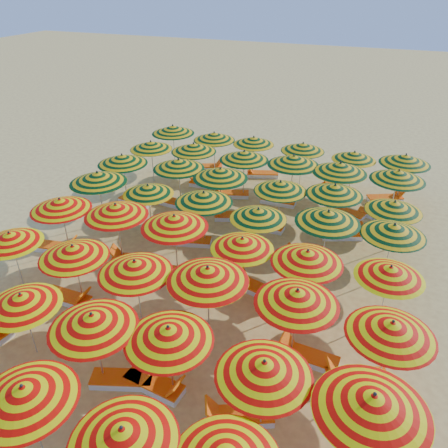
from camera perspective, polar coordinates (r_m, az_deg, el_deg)
The scene contains 72 objects.
ground at distance 17.08m, azimuth -0.61°, elevation -5.44°, with size 120.00×120.00×0.00m, color #F1CF6B.
umbrella_2 at distance 10.86m, azimuth -24.66°, elevation -19.50°, with size 2.88×2.88×2.42m.
umbrella_3 at distance 9.67m, azimuth -13.11°, elevation -25.30°, with size 2.83×2.83×2.38m.
umbrella_7 at distance 13.55m, azimuth -24.91°, elevation -9.05°, with size 2.80×2.80×2.27m.
umbrella_8 at distance 11.93m, azimuth -16.81°, elevation -12.06°, with size 3.00×3.00×2.47m.
umbrella_9 at distance 11.26m, azimuth -7.25°, elevation -14.07°, with size 2.51×2.51×2.42m.
umbrella_10 at distance 10.45m, azimuth 5.26°, elevation -18.31°, with size 2.82×2.82×2.43m.
umbrella_11 at distance 10.09m, azimuth 18.84°, elevation -21.25°, with size 3.05×3.05×2.62m.
umbrella_12 at distance 16.68m, azimuth -26.15°, elevation -1.67°, with size 2.71×2.71×2.27m.
umbrella_13 at distance 14.89m, azimuth -19.09°, elevation -3.42°, with size 2.47×2.47×2.40m.
umbrella_14 at distance 13.57m, azimuth -11.54°, elevation -5.54°, with size 2.94×2.94×2.45m.
umbrella_15 at distance 12.79m, azimuth -2.14°, elevation -6.58°, with size 3.16×3.16×2.60m.
umbrella_16 at distance 12.26m, azimuth 9.52°, elevation -9.38°, with size 3.08×3.08×2.52m.
umbrella_17 at distance 12.05m, azimuth 21.04°, elevation -12.66°, with size 3.01×3.01×2.43m.
umbrella_18 at distance 17.92m, azimuth -20.61°, elevation 2.42°, with size 2.46×2.46×2.47m.
umbrella_19 at distance 16.73m, azimuth -13.94°, elevation 1.78°, with size 2.87×2.87×2.54m.
umbrella_20 at distance 15.54m, azimuth -6.50°, elevation 0.33°, with size 3.06×3.06×2.57m.
umbrella_21 at distance 14.66m, azimuth 2.40°, elevation -2.55°, with size 2.84×2.84×2.30m.
umbrella_22 at distance 14.00m, azimuth 10.83°, elevation -4.24°, with size 2.84×2.84×2.45m.
umbrella_23 at distance 14.30m, azimuth 20.87°, elevation -5.90°, with size 2.81×2.81×2.26m.
umbrella_24 at distance 19.51m, azimuth -16.17°, elevation 5.86°, with size 3.15×3.15×2.60m.
umbrella_25 at distance 18.61m, azimuth -9.90°, elevation 4.45°, with size 2.62×2.62×2.28m.
umbrella_26 at distance 17.34m, azimuth -2.66°, elevation 3.49°, with size 2.77×2.77×2.46m.
umbrella_27 at distance 16.46m, azimuth 4.49°, elevation 1.33°, with size 2.52×2.52×2.30m.
umbrella_28 at distance 16.25m, azimuth 13.43°, elevation 0.92°, with size 2.84×2.84×2.53m.
umbrella_29 at distance 16.32m, azimuth 21.29°, elevation -0.73°, with size 2.69×2.69×2.41m.
umbrella_30 at distance 21.44m, azimuth -13.15°, elevation 8.23°, with size 2.41×2.41×2.51m.
umbrella_31 at distance 20.42m, azimuth -5.95°, elevation 7.80°, with size 2.91×2.91×2.53m.
umbrella_32 at distance 19.21m, azimuth -0.49°, elevation 6.63°, with size 2.59×2.59×2.58m.
umbrella_33 at distance 18.54m, azimuth 7.38°, elevation 4.90°, with size 2.71×2.71×2.39m.
umbrella_34 at distance 18.45m, azimuth 14.26°, elevation 4.33°, with size 2.76×2.76×2.48m.
umbrella_35 at distance 18.14m, azimuth 21.34°, elevation 2.15°, with size 2.87×2.87×2.32m.
umbrella_36 at distance 23.44m, azimuth -9.52°, elevation 10.10°, with size 2.82×2.82×2.34m.
umbrella_37 at distance 22.57m, azimuth -3.99°, elevation 9.92°, with size 2.46×2.46×2.45m.
umbrella_38 at distance 21.31m, azimuth 2.65°, elevation 8.92°, with size 3.00×3.00×2.53m.
umbrella_39 at distance 20.84m, azimuth 9.07°, elevation 8.22°, with size 3.01×3.01×2.59m.
umbrella_40 at distance 20.34m, azimuth 14.91°, elevation 7.10°, with size 2.82×2.82×2.63m.
umbrella_41 at distance 20.57m, azimuth 21.79°, elevation 5.92°, with size 2.60×2.60×2.53m.
umbrella_42 at distance 25.22m, azimuth -6.69°, elevation 12.16°, with size 2.82×2.82×2.53m.
umbrella_43 at distance 24.28m, azimuth -1.29°, elevation 11.37°, with size 2.79×2.79×2.41m.
umbrella_44 at distance 23.87m, azimuth 3.89°, elevation 10.80°, with size 2.36×2.36×2.34m.
umbrella_45 at distance 23.13m, azimuth 10.26°, elevation 9.86°, with size 2.69×2.69×2.38m.
umbrella_46 at distance 22.75m, azimuth 16.64°, elevation 8.53°, with size 2.47×2.47×2.30m.
umbrella_47 at distance 22.57m, azimuth 22.60°, elevation 7.81°, with size 3.10×3.10×2.52m.
lounger_3 at distance 13.12m, azimuth -12.96°, elevation -19.13°, with size 1.83×1.10×0.69m.
lounger_4 at distance 12.84m, azimuth -8.93°, elevation -20.00°, with size 1.79×0.78×0.69m.
lounger_5 at distance 12.11m, azimuth 1.86°, elevation -23.80°, with size 1.82×1.25×0.69m.
lounger_7 at distance 16.21m, azimuth -19.61°, elevation -9.06°, with size 1.75×0.62×0.69m.
lounger_8 at distance 13.59m, azimuth 10.88°, elevation -16.62°, with size 1.77×0.71×0.69m.
lounger_9 at distance 13.37m, azimuth 16.75°, elevation -18.64°, with size 1.82×1.17×0.69m.
lounger_10 at distance 19.12m, azimuth -20.90°, elevation -2.86°, with size 1.80×0.85×0.69m.
lounger_11 at distance 17.52m, azimuth -11.81°, elevation -4.54°, with size 1.83×1.06×0.69m.
lounger_12 at distance 16.35m, azimuth -4.43°, elevation -6.70°, with size 1.77×0.71×0.69m.
lounger_13 at distance 15.75m, azimuth 4.18°, elevation -8.36°, with size 1.82×0.98×0.69m.
lounger_14 at distance 15.22m, azimuth 7.82°, elevation -10.20°, with size 1.83×1.08×0.69m.
lounger_15 at distance 18.36m, azimuth -4.52°, elevation -2.15°, with size 1.82×0.98×0.69m.
lounger_16 at distance 17.30m, azimuth 10.62°, elevation -4.88°, with size 1.77×0.72×0.69m.
lounger_17 at distance 21.87m, azimuth -11.39°, elevation 2.95°, with size 1.79×0.79×0.69m.
lounger_18 at distance 21.56m, azimuth -7.06°, elevation 2.91°, with size 1.79×0.78×0.69m.
lounger_19 at distance 20.13m, azimuth 1.05°, elevation 1.07°, with size 1.82×1.17×0.69m.
lounger_20 at distance 19.44m, azimuth 5.49°, elevation -0.21°, with size 1.77×0.69×0.69m.
lounger_21 at distance 19.38m, azimuth 15.25°, elevation -1.35°, with size 1.82×1.18×0.69m.
lounger_22 at distance 23.28m, azimuth -2.52°, elevation 5.28°, with size 1.76×0.68×0.69m.
lounger_23 at distance 22.17m, azimuth 0.91°, elevation 3.96°, with size 1.83×1.10×0.69m.
lounger_24 at distance 21.64m, azimuth 6.95°, elevation 3.04°, with size 1.74×0.60×0.69m.
lounger_25 at distance 21.21m, azimuth 15.49°, elevation 1.49°, with size 1.83×1.06×0.69m.
lounger_26 at distance 21.43m, azimuth 19.44°, elevation 1.12°, with size 1.80×0.84×0.69m.
lounger_27 at distance 25.38m, azimuth -2.09°, elevation 7.46°, with size 1.82×1.24×0.69m.
lounger_28 at distance 24.53m, azimuth 4.95°, elevation 6.53°, with size 1.83×1.10×0.69m.
lounger_29 at distance 23.58m, azimuth 14.58°, elevation 4.62°, with size 1.83×1.14×0.69m.
lounger_30 at distance 23.17m, azimuth 20.37°, elevation 3.17°, with size 1.82×1.25×0.69m.
beachgoer_b at distance 15.06m, azimuth 7.86°, elevation -7.86°, with size 0.71×0.55×1.46m, color tan.
Camera 1 is at (5.17, -12.89, 9.94)m, focal length 35.00 mm.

